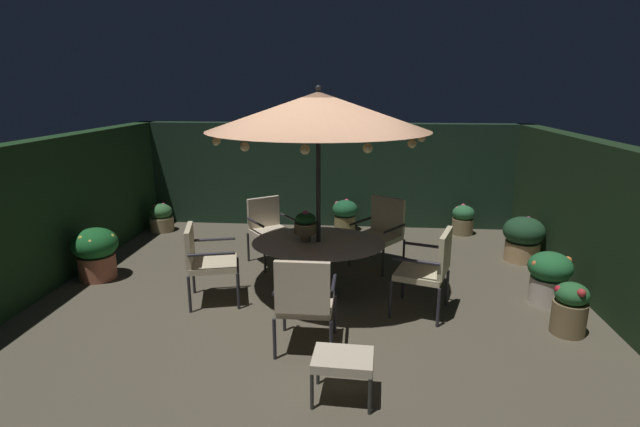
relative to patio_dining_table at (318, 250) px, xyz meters
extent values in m
cube|color=brown|center=(-0.08, -0.40, -0.61)|extent=(7.47, 7.78, 0.02)
cube|color=#1A2F21|center=(-0.08, 3.34, 0.38)|extent=(7.47, 0.30, 1.96)
cube|color=#1A361A|center=(-3.66, -0.40, 0.38)|extent=(0.30, 7.78, 1.96)
cube|color=black|center=(3.50, -0.40, 0.38)|extent=(0.30, 7.78, 1.96)
cylinder|color=#2B2E32|center=(0.00, 0.00, -0.59)|extent=(0.57, 0.57, 0.03)
cylinder|color=#2B2E32|center=(0.00, 0.00, -0.26)|extent=(0.09, 0.09, 0.68)
ellipsoid|color=#B6AB99|center=(0.00, 0.00, 0.10)|extent=(1.70, 1.42, 0.03)
cylinder|color=#29292C|center=(0.00, 0.00, 0.53)|extent=(0.06, 0.06, 2.27)
cone|color=tan|center=(0.00, 0.00, 1.74)|extent=(2.69, 2.69, 0.45)
sphere|color=#29292C|center=(0.00, 0.00, 2.00)|extent=(0.07, 0.07, 0.07)
sphere|color=#F9DB8C|center=(1.23, 0.00, 1.43)|extent=(0.10, 0.10, 0.10)
sphere|color=#F9DB8C|center=(1.03, 0.66, 1.43)|extent=(0.10, 0.10, 0.10)
sphere|color=#F9DB8C|center=(0.64, 1.05, 1.43)|extent=(0.10, 0.10, 0.10)
sphere|color=#F9DB8C|center=(-0.06, 1.22, 1.43)|extent=(0.10, 0.10, 0.10)
sphere|color=#F9DB8C|center=(-0.61, 1.06, 1.43)|extent=(0.10, 0.10, 0.10)
sphere|color=#F9DB8C|center=(-1.05, 0.63, 1.43)|extent=(0.10, 0.10, 0.10)
sphere|color=#F9DB8C|center=(-1.22, 0.06, 1.43)|extent=(0.10, 0.10, 0.10)
sphere|color=#F9DB8C|center=(-1.09, -0.57, 1.43)|extent=(0.10, 0.10, 0.10)
sphere|color=#F9DB8C|center=(-0.65, -1.04, 1.43)|extent=(0.10, 0.10, 0.10)
sphere|color=#F9DB8C|center=(-0.02, -1.23, 1.43)|extent=(0.10, 0.10, 0.10)
sphere|color=#F9DB8C|center=(0.58, -1.08, 1.43)|extent=(0.10, 0.10, 0.10)
sphere|color=#F9DB8C|center=(1.05, -0.63, 1.43)|extent=(0.10, 0.10, 0.10)
cylinder|color=olive|center=(-0.16, 0.02, 0.17)|extent=(0.13, 0.13, 0.11)
cylinder|color=olive|center=(-0.16, 0.02, 0.28)|extent=(0.29, 0.29, 0.13)
ellipsoid|color=#184E23|center=(-0.16, 0.02, 0.41)|extent=(0.26, 0.26, 0.15)
sphere|color=#B23986|center=(-0.16, 0.02, 0.46)|extent=(0.09, 0.09, 0.09)
cylinder|color=#2F2F2E|center=(0.86, 0.66, -0.39)|extent=(0.04, 0.04, 0.42)
cylinder|color=#2F2F2E|center=(0.38, 1.01, -0.39)|extent=(0.04, 0.04, 0.42)
cylinder|color=#2F2F2E|center=(1.19, 1.10, -0.39)|extent=(0.04, 0.04, 0.42)
cylinder|color=#2F2F2E|center=(0.71, 1.46, -0.39)|extent=(0.04, 0.04, 0.42)
cube|color=beige|center=(0.78, 1.06, -0.15)|extent=(0.79, 0.78, 0.07)
cube|color=beige|center=(0.94, 1.27, 0.15)|extent=(0.49, 0.39, 0.53)
cylinder|color=#2F2F2E|center=(1.02, 0.88, 0.05)|extent=(0.34, 0.45, 0.04)
cylinder|color=#2F2F2E|center=(0.54, 1.24, 0.05)|extent=(0.34, 0.45, 0.04)
cylinder|color=#2A292D|center=(-0.40, 0.98, -0.38)|extent=(0.04, 0.04, 0.45)
cylinder|color=#2A292D|center=(-0.83, 0.65, -0.38)|extent=(0.04, 0.04, 0.45)
cylinder|color=#2A292D|center=(-0.75, 1.44, -0.38)|extent=(0.04, 0.04, 0.45)
cylinder|color=#2A292D|center=(-1.19, 1.12, -0.38)|extent=(0.04, 0.04, 0.45)
cube|color=beige|center=(-0.79, 1.05, -0.12)|extent=(0.77, 0.77, 0.07)
cube|color=beige|center=(-0.96, 1.27, 0.15)|extent=(0.45, 0.36, 0.46)
cylinder|color=#2A292D|center=(-0.58, 1.21, 0.09)|extent=(0.36, 0.47, 0.04)
cylinder|color=#2A292D|center=(-1.01, 0.88, 0.09)|extent=(0.36, 0.47, 0.04)
cylinder|color=#2A2A31|center=(-1.07, 0.02, -0.37)|extent=(0.04, 0.04, 0.46)
cylinder|color=#2A2A31|center=(-0.93, -0.53, -0.37)|extent=(0.04, 0.04, 0.46)
cylinder|color=#2A2A31|center=(-1.62, -0.12, -0.37)|extent=(0.04, 0.04, 0.46)
cylinder|color=#2A2A31|center=(-1.48, -0.68, -0.37)|extent=(0.04, 0.04, 0.46)
cube|color=beige|center=(-1.27, -0.33, -0.11)|extent=(0.68, 0.68, 0.07)
cube|color=beige|center=(-1.54, -0.40, 0.16)|extent=(0.19, 0.54, 0.45)
cylinder|color=#2A2A31|center=(-1.34, -0.05, 0.12)|extent=(0.54, 0.17, 0.04)
cylinder|color=#2A2A31|center=(-1.20, -0.60, 0.12)|extent=(0.54, 0.17, 0.04)
cylinder|color=#292A32|center=(-0.29, -1.02, -0.38)|extent=(0.04, 0.04, 0.43)
cylinder|color=#292A32|center=(0.27, -1.03, -0.38)|extent=(0.04, 0.04, 0.43)
cylinder|color=#292A32|center=(-0.29, -1.60, -0.38)|extent=(0.04, 0.04, 0.43)
cylinder|color=#292A32|center=(0.26, -1.61, -0.38)|extent=(0.04, 0.04, 0.43)
cube|color=beige|center=(-0.01, -1.31, -0.13)|extent=(0.55, 0.57, 0.07)
cube|color=beige|center=(-0.01, -1.59, 0.17)|extent=(0.53, 0.06, 0.53)
cylinder|color=#292A32|center=(-0.29, -1.31, 0.09)|extent=(0.04, 0.55, 0.04)
cylinder|color=#292A32|center=(0.27, -1.32, 0.09)|extent=(0.04, 0.55, 0.04)
cylinder|color=#2B2A34|center=(0.89, -0.61, -0.37)|extent=(0.04, 0.04, 0.46)
cylinder|color=#2B2A34|center=(1.08, -0.05, -0.37)|extent=(0.04, 0.04, 0.46)
cylinder|color=#2B2A34|center=(1.41, -0.79, -0.37)|extent=(0.04, 0.04, 0.46)
cylinder|color=#2B2A34|center=(1.60, -0.23, -0.37)|extent=(0.04, 0.04, 0.46)
cube|color=beige|center=(1.25, -0.42, -0.11)|extent=(0.70, 0.72, 0.07)
cube|color=beige|center=(1.49, -0.51, 0.18)|extent=(0.24, 0.56, 0.50)
cylinder|color=#2B2A34|center=(1.15, -0.70, 0.14)|extent=(0.51, 0.20, 0.04)
cylinder|color=#2B2A34|center=(1.34, -0.14, 0.14)|extent=(0.51, 0.20, 0.04)
cylinder|color=#2C2E2C|center=(0.17, -1.98, -0.43)|extent=(0.03, 0.03, 0.33)
cylinder|color=#2C2E2C|center=(0.65, -2.00, -0.43)|extent=(0.03, 0.03, 0.33)
cylinder|color=#2C2E2C|center=(0.15, -2.34, -0.43)|extent=(0.03, 0.03, 0.33)
cylinder|color=#2C2E2C|center=(0.63, -2.36, -0.43)|extent=(0.03, 0.03, 0.33)
cube|color=beige|center=(0.40, -2.17, -0.23)|extent=(0.53, 0.41, 0.08)
cylinder|color=beige|center=(2.87, -0.03, -0.44)|extent=(0.43, 0.43, 0.33)
ellipsoid|color=#246935|center=(2.87, -0.03, -0.13)|extent=(0.52, 0.52, 0.37)
sphere|color=orange|center=(3.08, 0.01, -0.05)|extent=(0.11, 0.11, 0.11)
sphere|color=orange|center=(2.87, 0.17, -0.06)|extent=(0.09, 0.09, 0.09)
sphere|color=orange|center=(2.67, -0.08, -0.08)|extent=(0.09, 0.09, 0.09)
sphere|color=orange|center=(2.90, -0.17, -0.06)|extent=(0.06, 0.06, 0.06)
cylinder|color=olive|center=(2.81, -0.81, -0.42)|extent=(0.36, 0.36, 0.37)
ellipsoid|color=#2B6835|center=(2.81, -0.81, -0.14)|extent=(0.35, 0.35, 0.25)
sphere|color=red|center=(2.91, -0.82, -0.13)|extent=(0.09, 0.09, 0.09)
sphere|color=red|center=(2.82, -0.68, -0.13)|extent=(0.08, 0.08, 0.08)
sphere|color=red|center=(2.67, -0.80, -0.10)|extent=(0.08, 0.08, 0.08)
sphere|color=red|center=(2.84, -0.96, -0.06)|extent=(0.09, 0.09, 0.09)
cylinder|color=#B16147|center=(-3.14, 0.25, -0.43)|extent=(0.50, 0.50, 0.34)
ellipsoid|color=#1A5F28|center=(-3.14, 0.25, -0.09)|extent=(0.62, 0.62, 0.43)
sphere|color=yellow|center=(-2.90, 0.29, 0.00)|extent=(0.08, 0.08, 0.08)
sphere|color=gold|center=(-3.04, 0.37, -0.05)|extent=(0.10, 0.10, 0.10)
sphere|color=#F2D54D|center=(-3.20, 0.49, -0.05)|extent=(0.07, 0.07, 0.07)
sphere|color=#EAC356|center=(-3.30, 0.27, 0.06)|extent=(0.06, 0.06, 0.06)
sphere|color=#E2CC51|center=(-3.21, 0.06, 0.05)|extent=(0.07, 0.07, 0.07)
sphere|color=#EDC950|center=(-3.06, 0.03, 0.01)|extent=(0.07, 0.07, 0.07)
cylinder|color=olive|center=(2.40, 2.86, -0.46)|extent=(0.38, 0.38, 0.29)
ellipsoid|color=#2E6D3E|center=(2.40, 2.86, -0.20)|extent=(0.39, 0.39, 0.28)
sphere|color=#D84A69|center=(2.49, 2.88, -0.19)|extent=(0.10, 0.10, 0.10)
sphere|color=#E94775|center=(2.42, 3.01, -0.11)|extent=(0.08, 0.08, 0.08)
sphere|color=#EE4575|center=(2.29, 2.87, -0.14)|extent=(0.10, 0.10, 0.10)
sphere|color=#E4457B|center=(2.36, 2.72, -0.20)|extent=(0.08, 0.08, 0.08)
cylinder|color=tan|center=(3.03, 1.51, -0.45)|extent=(0.51, 0.51, 0.30)
ellipsoid|color=#1E4227|center=(3.03, 1.51, -0.13)|extent=(0.62, 0.62, 0.43)
sphere|color=#AB427E|center=(3.23, 1.52, -0.05)|extent=(0.10, 0.10, 0.10)
sphere|color=#BD307A|center=(3.16, 1.72, 0.02)|extent=(0.07, 0.07, 0.07)
sphere|color=#AF358B|center=(2.95, 1.71, -0.07)|extent=(0.07, 0.07, 0.07)
sphere|color=#AA3F7D|center=(2.81, 1.55, -0.06)|extent=(0.08, 0.08, 0.08)
sphere|color=#A42D82|center=(2.87, 1.34, -0.11)|extent=(0.08, 0.08, 0.08)
sphere|color=#B83B71|center=(3.14, 1.30, -0.12)|extent=(0.09, 0.09, 0.09)
cylinder|color=tan|center=(-3.17, 2.58, -0.47)|extent=(0.44, 0.44, 0.26)
ellipsoid|color=#386D39|center=(-3.17, 2.58, -0.23)|extent=(0.40, 0.40, 0.28)
sphere|color=#D14B71|center=(-3.04, 2.59, -0.22)|extent=(0.09, 0.09, 0.09)
sphere|color=#EF467B|center=(-3.16, 2.67, -0.13)|extent=(0.08, 0.08, 0.08)
sphere|color=#E34479|center=(-3.26, 2.62, -0.21)|extent=(0.11, 0.11, 0.11)
sphere|color=#E45A62|center=(-3.27, 2.54, -0.15)|extent=(0.10, 0.10, 0.10)
sphere|color=#D75164|center=(-3.12, 2.47, -0.19)|extent=(0.07, 0.07, 0.07)
cylinder|color=olive|center=(0.24, 2.92, -0.46)|extent=(0.40, 0.40, 0.28)
ellipsoid|color=#1E5A32|center=(0.24, 2.92, -0.19)|extent=(0.47, 0.47, 0.33)
sphere|color=#EE5464|center=(0.37, 2.95, -0.09)|extent=(0.07, 0.07, 0.07)
sphere|color=#ED466D|center=(0.26, 3.12, -0.09)|extent=(0.09, 0.09, 0.09)
sphere|color=#D25169|center=(0.09, 3.02, -0.12)|extent=(0.10, 0.10, 0.10)
sphere|color=#E95C71|center=(0.14, 2.81, -0.19)|extent=(0.08, 0.08, 0.08)
sphere|color=#E85C6A|center=(0.31, 2.82, -0.17)|extent=(0.08, 0.08, 0.08)
camera|label=1|loc=(0.51, -5.81, 2.01)|focal=27.09mm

